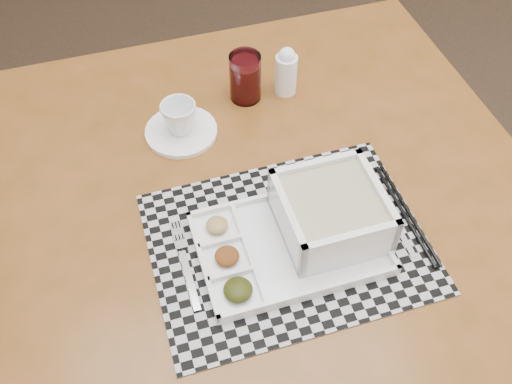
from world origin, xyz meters
TOP-DOWN VIEW (x-y plane):
  - floor at (0.00, 0.00)m, footprint 5.00×5.00m
  - dining_table at (-0.33, -0.78)m, footprint 1.13×1.13m
  - placemat at (-0.33, -0.90)m, footprint 0.51×0.40m
  - serving_tray at (-0.27, -0.89)m, footprint 0.34×0.24m
  - fork at (-0.51, -0.90)m, footprint 0.03×0.19m
  - spoon at (-0.13, -0.84)m, footprint 0.04×0.18m
  - chopsticks at (-0.10, -0.89)m, footprint 0.03×0.24m
  - saucer at (-0.47, -0.58)m, footprint 0.15×0.15m
  - cup at (-0.47, -0.58)m, footprint 0.10×0.10m
  - juice_glass at (-0.32, -0.50)m, footprint 0.07×0.07m
  - creamer_bottle at (-0.23, -0.50)m, footprint 0.05×0.05m

SIDE VIEW (x-z plane):
  - floor at x=0.00m, z-range 0.00..0.00m
  - dining_table at x=-0.33m, z-range 0.31..1.11m
  - placemat at x=-0.33m, z-range 0.79..0.80m
  - fork at x=-0.51m, z-range 0.80..0.80m
  - saucer at x=-0.47m, z-range 0.79..0.80m
  - spoon at x=-0.13m, z-range 0.79..0.80m
  - chopsticks at x=-0.10m, z-range 0.80..0.80m
  - serving_tray at x=-0.27m, z-range 0.78..0.88m
  - cup at x=-0.47m, z-range 0.80..0.87m
  - juice_glass at x=-0.32m, z-range 0.79..0.90m
  - creamer_bottle at x=-0.23m, z-range 0.79..0.90m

